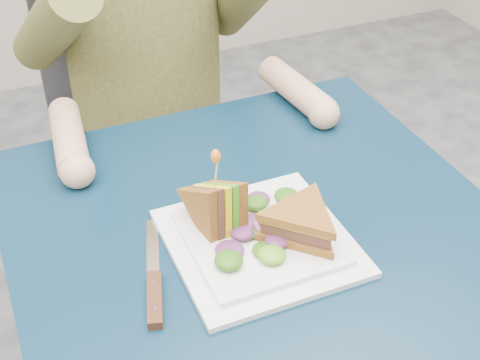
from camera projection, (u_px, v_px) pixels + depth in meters
name	position (u px, v px, depth m)	size (l,w,h in m)	color
table	(259.00, 265.00, 1.08)	(0.75, 0.75, 0.73)	black
chair	(141.00, 114.00, 1.66)	(0.42, 0.40, 0.93)	#47474C
plate	(259.00, 241.00, 0.99)	(0.26, 0.26, 0.02)	white
sandwich_flat	(301.00, 223.00, 0.97)	(0.19, 0.19, 0.05)	brown
sandwich_upright	(217.00, 208.00, 0.98)	(0.08, 0.13, 0.13)	brown
fork	(192.00, 274.00, 0.94)	(0.03, 0.18, 0.01)	silver
knife	(154.00, 289.00, 0.92)	(0.08, 0.22, 0.02)	silver
toothpick	(216.00, 173.00, 0.94)	(0.00, 0.00, 0.06)	tan
toothpick_frill	(216.00, 156.00, 0.93)	(0.01, 0.01, 0.02)	orange
lettuce_spill	(260.00, 225.00, 0.99)	(0.15, 0.13, 0.02)	#337A14
onion_ring	(268.00, 223.00, 0.98)	(0.04, 0.04, 0.01)	#9E4C7A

